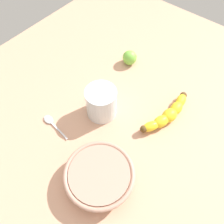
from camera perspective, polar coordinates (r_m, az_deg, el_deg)
name	(u,v)px	position (r cm, az deg, el deg)	size (l,w,h in cm)	color
wooden_tabletop	(134,119)	(74.25, 5.47, -1.66)	(120.00, 120.00, 3.00)	tan
banana	(168,114)	(72.69, 13.55, -0.53)	(20.49, 7.11, 3.98)	yellow
smoothie_glass	(101,103)	(69.80, -2.62, 2.18)	(9.34, 9.34, 9.93)	silver
ceramic_bowl	(100,176)	(61.24, -3.08, -15.39)	(18.03, 18.03, 5.20)	tan
lime_fruit	(130,58)	(85.97, 4.36, 13.15)	(5.16, 5.16, 5.16)	#75C142
teaspoon	(50,121)	(73.79, -15.01, -2.10)	(2.81, 11.29, 0.80)	silver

